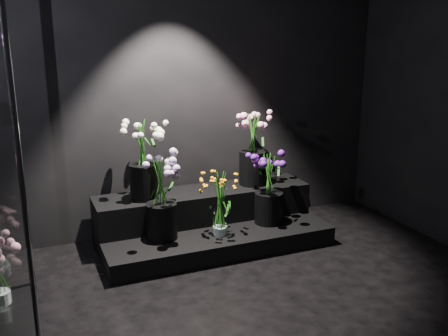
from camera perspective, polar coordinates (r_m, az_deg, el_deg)
floor at (r=3.32m, az=7.39°, el=-18.53°), size 4.00×4.00×0.00m
wall_back at (r=4.61m, az=-4.61°, el=9.74°), size 4.00×0.00×4.00m
display_riser at (r=4.56m, az=-1.76°, el=-6.07°), size 1.99×0.88×0.44m
bouquet_orange_bells at (r=4.20m, az=-0.48°, el=-4.02°), size 0.35×0.35×0.56m
bouquet_lilac at (r=4.13m, az=-7.24°, el=-2.89°), size 0.46×0.46×0.70m
bouquet_purple at (r=4.47m, az=5.17°, el=-2.11°), size 0.40×0.40×0.64m
bouquet_cream_roses at (r=4.28m, az=-9.29°, el=1.64°), size 0.47×0.47×0.69m
bouquet_pink_roses at (r=4.67m, az=3.36°, el=2.64°), size 0.44×0.44×0.69m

